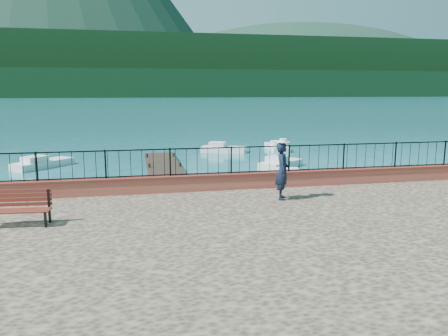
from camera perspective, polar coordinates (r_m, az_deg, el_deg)
name	(u,v)px	position (r m, az deg, el deg)	size (l,w,h in m)	color
ground	(269,257)	(12.97, 5.91, -11.45)	(2000.00, 2000.00, 0.00)	#19596B
parapet	(239,181)	(15.97, 1.99, -1.69)	(28.00, 0.46, 0.58)	#B65F42
railing	(239,160)	(15.83, 2.01, 1.02)	(27.00, 0.05, 0.95)	black
dock	(167,176)	(23.99, -7.41, -1.03)	(2.00, 16.00, 0.30)	#2D231C
far_forest	(137,84)	(311.53, -11.28, 10.74)	(900.00, 60.00, 18.00)	black
foothills	(136,69)	(371.89, -11.45, 12.61)	(900.00, 120.00, 44.00)	black
companion_hill	(299,94)	(613.73, 9.75, 9.57)	(448.00, 384.00, 180.00)	#142D23
park_bench	(18,215)	(12.87, -25.32, -5.61)	(1.72, 0.68, 0.94)	black
person	(282,171)	(14.44, 7.64, -0.38)	(0.69, 0.45, 1.89)	black
hat	(283,140)	(14.30, 7.74, 3.59)	(0.44, 0.44, 0.12)	white
boat_0	(43,192)	(20.58, -22.57, -2.88)	(3.53, 1.30, 0.80)	silver
boat_1	(297,176)	(22.83, 9.53, -1.01)	(3.38, 1.30, 0.80)	silver
boat_2	(281,161)	(27.36, 7.45, 0.89)	(3.25, 1.30, 0.80)	silver
boat_3	(43,161)	(29.47, -22.57, 0.85)	(3.81, 1.30, 0.80)	silver
boat_4	(224,147)	(33.93, -0.05, 2.76)	(3.41, 1.30, 0.80)	silver
boat_5	(277,145)	(35.47, 6.92, 3.01)	(3.69, 1.30, 0.80)	silver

